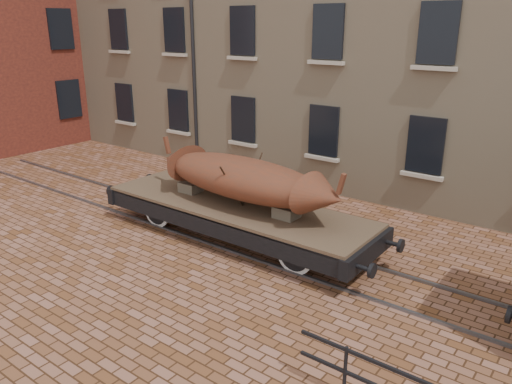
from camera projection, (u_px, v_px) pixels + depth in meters
The scene contains 4 objects.
ground at pixel (308, 262), 12.48m from camera, with size 90.00×90.00×0.00m, color brown.
rail_track at pixel (308, 261), 12.47m from camera, with size 30.00×1.52×0.06m.
flatcar_wagon at pixel (236, 211), 13.54m from camera, with size 8.81×2.39×1.33m.
iron_boat at pixel (242, 178), 13.08m from camera, with size 6.10×1.87×1.48m.
Camera 1 is at (5.78, -9.74, 5.67)m, focal length 35.00 mm.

